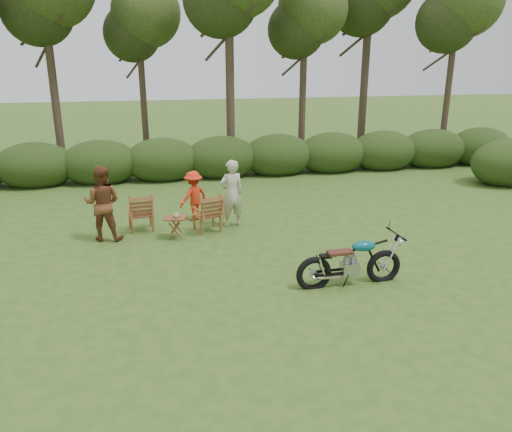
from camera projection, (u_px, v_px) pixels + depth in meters
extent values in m
plane|color=#2A4F1A|center=(296.00, 290.00, 8.92)|extent=(80.00, 80.00, 0.00)
cylinder|color=#32251B|center=(51.00, 67.00, 17.03)|extent=(0.28, 0.28, 7.20)
cylinder|color=#32251B|center=(142.00, 78.00, 18.79)|extent=(0.24, 0.24, 6.30)
sphere|color=#2D4018|center=(138.00, 23.00, 18.19)|extent=(2.52, 2.52, 2.52)
cylinder|color=#32251B|center=(230.00, 60.00, 17.14)|extent=(0.30, 0.30, 7.65)
cylinder|color=#32251B|center=(303.00, 76.00, 18.94)|extent=(0.26, 0.26, 6.48)
sphere|color=#2D4018|center=(305.00, 19.00, 18.32)|extent=(2.59, 2.59, 2.59)
cylinder|color=#32251B|center=(366.00, 56.00, 20.35)|extent=(0.32, 0.32, 7.92)
cylinder|color=#32251B|center=(450.00, 71.00, 18.97)|extent=(0.24, 0.24, 6.84)
sphere|color=#2D4018|center=(457.00, 11.00, 18.31)|extent=(2.74, 2.74, 2.74)
ellipsoid|color=#1F3613|center=(35.00, 166.00, 15.89)|extent=(2.52, 1.68, 1.51)
ellipsoid|color=#1F3613|center=(100.00, 163.00, 16.29)|extent=(2.52, 1.68, 1.51)
ellipsoid|color=#1F3613|center=(162.00, 161.00, 16.70)|extent=(2.52, 1.68, 1.51)
ellipsoid|color=#1F3613|center=(222.00, 158.00, 17.10)|extent=(2.52, 1.68, 1.51)
ellipsoid|color=#1F3613|center=(278.00, 156.00, 17.50)|extent=(2.52, 1.68, 1.51)
ellipsoid|color=#1F3613|center=(332.00, 153.00, 17.90)|extent=(2.52, 1.68, 1.51)
ellipsoid|color=#1F3613|center=(383.00, 151.00, 18.30)|extent=(2.52, 1.68, 1.51)
ellipsoid|color=#1F3613|center=(433.00, 149.00, 18.70)|extent=(2.52, 1.68, 1.51)
ellipsoid|color=#1F3613|center=(480.00, 147.00, 19.10)|extent=(2.52, 1.68, 1.51)
ellipsoid|color=#1F3613|center=(511.00, 163.00, 16.10)|extent=(2.70, 1.80, 1.62)
imported|color=beige|center=(176.00, 215.00, 11.26)|extent=(0.14, 0.14, 0.10)
imported|color=#B8B597|center=(232.00, 226.00, 12.27)|extent=(0.67, 0.51, 1.65)
imported|color=brown|center=(106.00, 239.00, 11.38)|extent=(0.95, 0.80, 1.71)
imported|color=red|center=(195.00, 220.00, 12.72)|extent=(0.94, 0.85, 1.27)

